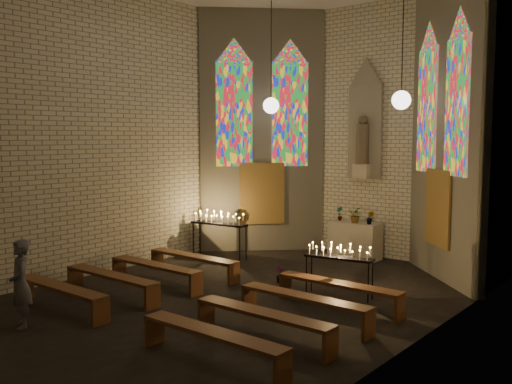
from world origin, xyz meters
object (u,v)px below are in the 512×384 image
(aisle_flower_pot, at_px, (280,275))
(altar, at_px, (355,240))
(votive_stand_left, at_px, (219,220))
(votive_stand_right, at_px, (339,254))
(visitor, at_px, (20,284))

(aisle_flower_pot, bearing_deg, altar, 89.73)
(altar, relative_size, aisle_flower_pot, 3.79)
(votive_stand_left, relative_size, votive_stand_right, 1.14)
(aisle_flower_pot, distance_m, votive_stand_right, 1.82)
(altar, distance_m, votive_stand_right, 3.97)
(altar, relative_size, votive_stand_left, 0.82)
(aisle_flower_pot, relative_size, votive_stand_left, 0.22)
(votive_stand_right, bearing_deg, votive_stand_left, 154.96)
(visitor, bearing_deg, votive_stand_right, 79.37)
(altar, bearing_deg, aisle_flower_pot, -90.27)
(aisle_flower_pot, bearing_deg, votive_stand_right, -5.72)
(altar, distance_m, votive_stand_left, 3.80)
(votive_stand_left, distance_m, votive_stand_right, 4.74)
(votive_stand_left, height_order, votive_stand_right, votive_stand_left)
(visitor, bearing_deg, aisle_flower_pot, 94.57)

